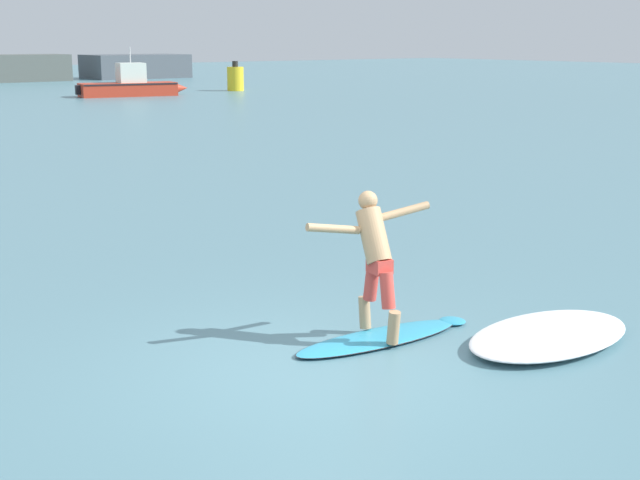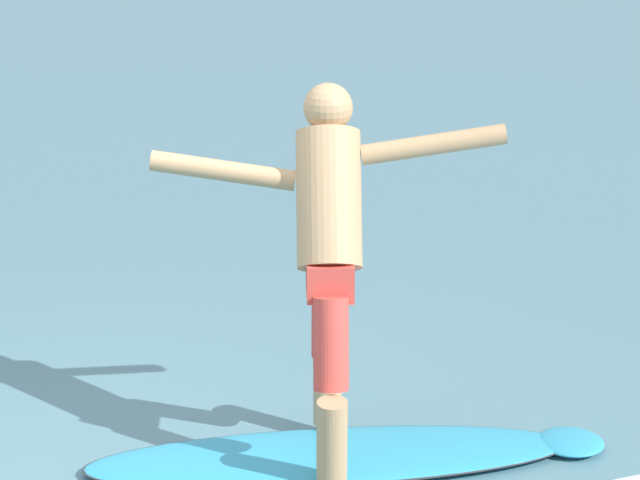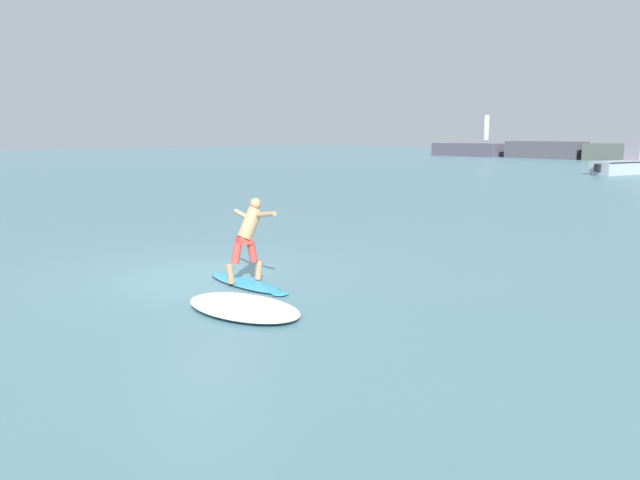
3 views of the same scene
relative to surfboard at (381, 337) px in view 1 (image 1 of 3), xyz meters
The scene contains 6 objects.
ground_plane 1.16m from the surfboard, 166.00° to the right, with size 200.00×200.00×0.00m, color slate.
surfboard is the anchor object (origin of this frame).
surfer 0.97m from the surfboard, 101.42° to the left, with size 1.53×0.81×1.60m.
fishing_boat_near_jetty 43.83m from the surfboard, 67.63° to the left, with size 6.48×2.91×2.77m.
channel_marker_buoy 47.82m from the surfboard, 59.60° to the left, with size 1.04×1.04×1.84m.
wave_foam_at_tail 1.85m from the surfboard, 39.73° to the right, with size 2.33×1.40×0.17m.
Camera 1 is at (-5.17, -6.77, 3.29)m, focal length 50.00 mm.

